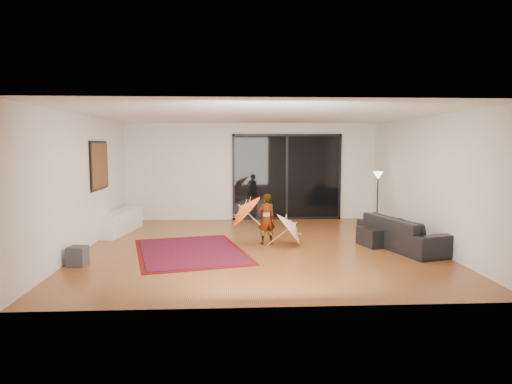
{
  "coord_description": "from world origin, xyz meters",
  "views": [
    {
      "loc": [
        -0.56,
        -9.23,
        2.12
      ],
      "look_at": [
        -0.03,
        0.43,
        1.1
      ],
      "focal_mm": 32.0,
      "sensor_mm": 36.0,
      "label": 1
    }
  ],
  "objects": [
    {
      "name": "painting",
      "position": [
        -3.46,
        1.0,
        1.65
      ],
      "size": [
        0.04,
        1.28,
        1.08
      ],
      "color": "black",
      "rests_on": "wall_left"
    },
    {
      "name": "persian_rug",
      "position": [
        -1.38,
        -0.34,
        0.01
      ],
      "size": [
        2.63,
        3.21,
        0.02
      ],
      "rotation": [
        0.0,
        0.0,
        0.24
      ],
      "color": "#510C07",
      "rests_on": "floor"
    },
    {
      "name": "ceiling",
      "position": [
        0.0,
        0.0,
        2.7
      ],
      "size": [
        7.0,
        7.0,
        0.0
      ],
      "primitive_type": "plane",
      "rotation": [
        3.14,
        0.0,
        0.0
      ],
      "color": "white",
      "rests_on": "wall_back"
    },
    {
      "name": "floor",
      "position": [
        0.0,
        0.0,
        0.0
      ],
      "size": [
        7.0,
        7.0,
        0.0
      ],
      "primitive_type": "plane",
      "color": "#975129",
      "rests_on": "ground"
    },
    {
      "name": "floor_lamp",
      "position": [
        3.1,
        1.93,
        1.13
      ],
      "size": [
        0.25,
        0.25,
        1.44
      ],
      "color": "black",
      "rests_on": "floor"
    },
    {
      "name": "media_console",
      "position": [
        -3.25,
        1.74,
        0.25
      ],
      "size": [
        0.75,
        1.88,
        0.51
      ],
      "primitive_type": "cube",
      "rotation": [
        0.0,
        0.0,
        -0.17
      ],
      "color": "white",
      "rests_on": "floor"
    },
    {
      "name": "wall_left",
      "position": [
        -3.5,
        0.0,
        1.35
      ],
      "size": [
        0.0,
        7.0,
        7.0
      ],
      "primitive_type": "plane",
      "rotation": [
        1.57,
        0.0,
        1.57
      ],
      "color": "silver",
      "rests_on": "floor"
    },
    {
      "name": "child",
      "position": [
        0.18,
        0.29,
        0.54
      ],
      "size": [
        0.46,
        0.38,
        1.08
      ],
      "primitive_type": "imported",
      "rotation": [
        0.0,
        0.0,
        3.48
      ],
      "color": "#999999",
      "rests_on": "floor"
    },
    {
      "name": "sofa",
      "position": [
        2.95,
        -0.25,
        0.32
      ],
      "size": [
        1.43,
        2.37,
        0.65
      ],
      "primitive_type": "imported",
      "rotation": [
        0.0,
        0.0,
        1.84
      ],
      "color": "black",
      "rests_on": "floor"
    },
    {
      "name": "wall_front",
      "position": [
        0.0,
        -3.5,
        1.35
      ],
      "size": [
        7.0,
        0.0,
        7.0
      ],
      "primitive_type": "plane",
      "rotation": [
        -1.57,
        0.0,
        0.0
      ],
      "color": "silver",
      "rests_on": "floor"
    },
    {
      "name": "parasol_orange",
      "position": [
        -0.37,
        0.24,
        0.73
      ],
      "size": [
        0.7,
        0.84,
        0.88
      ],
      "rotation": [
        0.0,
        -0.82,
        0.0
      ],
      "color": "#F24F0C",
      "rests_on": "child"
    },
    {
      "name": "speaker",
      "position": [
        -3.25,
        -1.27,
        0.17
      ],
      "size": [
        0.33,
        0.33,
        0.34
      ],
      "primitive_type": "cube",
      "rotation": [
        0.0,
        0.0,
        -0.11
      ],
      "color": "#424244",
      "rests_on": "floor"
    },
    {
      "name": "parasol_white",
      "position": [
        0.78,
        0.14,
        0.5
      ],
      "size": [
        0.64,
        0.8,
        0.92
      ],
      "rotation": [
        0.0,
        0.91,
        0.0
      ],
      "color": "white",
      "rests_on": "floor"
    },
    {
      "name": "ottoman",
      "position": [
        2.5,
        0.01,
        0.19
      ],
      "size": [
        0.8,
        0.8,
        0.38
      ],
      "primitive_type": "cube",
      "rotation": [
        0.0,
        0.0,
        0.25
      ],
      "color": "black",
      "rests_on": "floor"
    },
    {
      "name": "wall_back",
      "position": [
        0.0,
        3.5,
        1.35
      ],
      "size": [
        7.0,
        0.0,
        7.0
      ],
      "primitive_type": "plane",
      "rotation": [
        1.57,
        0.0,
        0.0
      ],
      "color": "silver",
      "rests_on": "floor"
    },
    {
      "name": "wall_right",
      "position": [
        3.5,
        0.0,
        1.35
      ],
      "size": [
        0.0,
        7.0,
        7.0
      ],
      "primitive_type": "plane",
      "rotation": [
        1.57,
        0.0,
        -1.57
      ],
      "color": "silver",
      "rests_on": "floor"
    },
    {
      "name": "sliding_door",
      "position": [
        1.0,
        3.47,
        1.2
      ],
      "size": [
        3.06,
        0.07,
        2.4
      ],
      "color": "black",
      "rests_on": "wall_back"
    }
  ]
}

